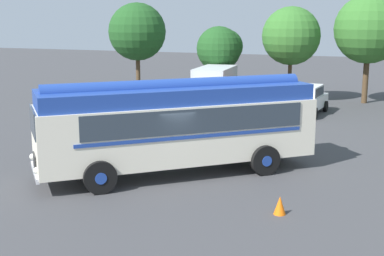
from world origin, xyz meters
The scene contains 10 objects.
ground_plane centered at (0.00, 0.00, 0.00)m, with size 120.00×120.00×0.00m, color #3D3D3F.
vintage_bus centered at (0.22, 0.42, 1.89)m, with size 9.24×8.43×3.49m.
car_near_left centered at (0.26, 13.17, 0.85)m, with size 1.97×4.21×1.66m.
car_mid_left centered at (2.78, 14.23, 0.85)m, with size 2.30×4.36×1.66m.
box_van centered at (-2.92, 13.93, 1.36)m, with size 2.58×5.87×2.50m.
tree_far_left centered at (-10.01, 17.87, 4.59)m, with size 4.11×4.11×6.57m.
tree_left_of_centre centered at (-3.60, 17.88, 3.48)m, with size 3.07×3.03×4.96m.
tree_centre centered at (1.07, 18.51, 4.38)m, with size 3.83×3.83×6.26m.
tree_right_of_centre centered at (5.73, 19.44, 4.76)m, with size 4.44×4.44×7.03m.
traffic_cone centered at (4.56, -2.37, 0.28)m, with size 0.36×0.36×0.55m, color orange.
Camera 1 is at (7.30, -17.07, 5.71)m, focal length 50.00 mm.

